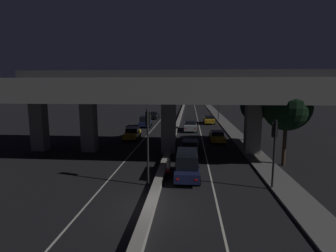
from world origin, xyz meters
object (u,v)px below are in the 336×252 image
at_px(street_lamp, 217,98).
at_px(car_dark_blue_lead, 187,164).
at_px(car_taxi_yellow_fifth, 209,119).
at_px(car_black_third_oncoming, 154,115).
at_px(car_taxi_yellow_lead_oncoming, 132,133).
at_px(motorcycle_black_filtering_mid, 174,146).
at_px(traffic_light_left_of_median, 148,134).
at_px(car_dark_blue_second_oncoming, 145,121).
at_px(car_silver_fourth, 190,126).
at_px(pedestrian_on_sidewalk, 247,142).
at_px(car_taxi_yellow_third, 217,136).
at_px(motorcycle_red_filtering_near, 168,169).
at_px(car_dark_green_second, 190,146).
at_px(traffic_light_right_of_median, 274,142).

bearing_deg(street_lamp, car_dark_blue_lead, -99.32).
bearing_deg(car_taxi_yellow_fifth, car_black_third_oncoming, 61.25).
relative_size(car_taxi_yellow_lead_oncoming, motorcycle_black_filtering_mid, 2.52).
bearing_deg(traffic_light_left_of_median, street_lamp, 77.04).
distance_m(car_dark_blue_second_oncoming, motorcycle_black_filtering_mid, 17.71).
bearing_deg(car_taxi_yellow_fifth, car_silver_fourth, 157.63).
xyz_separation_m(car_taxi_yellow_fifth, car_taxi_yellow_lead_oncoming, (-11.01, -15.17, -0.00)).
xyz_separation_m(street_lamp, car_taxi_yellow_lead_oncoming, (-12.94, -20.41, -3.74)).
height_order(traffic_light_left_of_median, pedestrian_on_sidewalk, traffic_light_left_of_median).
height_order(car_dark_blue_lead, car_taxi_yellow_lead_oncoming, car_dark_blue_lead).
height_order(car_taxi_yellow_third, motorcycle_red_filtering_near, motorcycle_red_filtering_near).
distance_m(car_taxi_yellow_fifth, car_dark_blue_second_oncoming, 12.05).
xyz_separation_m(car_silver_fourth, car_taxi_yellow_fifth, (3.46, 8.14, 0.00)).
bearing_deg(traffic_light_left_of_median, car_dark_green_second, 72.42).
bearing_deg(motorcycle_red_filtering_near, pedestrian_on_sidewalk, -39.99).
bearing_deg(car_taxi_yellow_fifth, pedestrian_on_sidewalk, -172.92).
bearing_deg(car_black_third_oncoming, car_dark_blue_lead, 14.26).
distance_m(car_taxi_yellow_third, car_taxi_yellow_fifth, 15.99).
xyz_separation_m(street_lamp, pedestrian_on_sidewalk, (0.44, -26.35, -3.44)).
bearing_deg(car_taxi_yellow_third, car_dark_blue_lead, 165.43).
height_order(car_dark_green_second, car_silver_fourth, car_silver_fourth).
bearing_deg(traffic_light_left_of_median, motorcycle_red_filtering_near, 54.71).
bearing_deg(car_dark_blue_lead, car_dark_green_second, -2.11).
relative_size(traffic_light_left_of_median, car_dark_green_second, 1.26).
xyz_separation_m(car_silver_fourth, car_dark_blue_second_oncoming, (-7.55, 3.23, 0.22)).
distance_m(traffic_light_left_of_median, motorcycle_red_filtering_near, 3.72).
bearing_deg(car_dark_blue_lead, traffic_light_left_of_median, 122.32).
distance_m(traffic_light_left_of_median, car_black_third_oncoming, 37.61).
relative_size(traffic_light_right_of_median, car_taxi_yellow_fifth, 1.07).
bearing_deg(traffic_light_right_of_median, motorcycle_red_filtering_near, 165.96).
bearing_deg(street_lamp, motorcycle_red_filtering_near, -101.61).
relative_size(car_taxi_yellow_third, car_taxi_yellow_lead_oncoming, 1.04).
distance_m(traffic_light_left_of_median, car_dark_green_second, 10.03).
xyz_separation_m(car_taxi_yellow_third, car_taxi_yellow_lead_oncoming, (-10.83, 0.83, 0.06)).
distance_m(street_lamp, car_taxi_yellow_third, 21.67).
xyz_separation_m(car_dark_blue_lead, motorcycle_red_filtering_near, (-1.41, 0.07, -0.41)).
height_order(car_dark_green_second, car_taxi_yellow_third, car_taxi_yellow_third).
height_order(car_silver_fourth, car_taxi_yellow_fifth, car_silver_fourth).
height_order(car_silver_fourth, motorcycle_red_filtering_near, car_silver_fourth).
bearing_deg(car_taxi_yellow_fifth, car_dark_green_second, 171.56).
relative_size(car_silver_fourth, pedestrian_on_sidewalk, 2.63).
height_order(traffic_light_left_of_median, car_silver_fourth, traffic_light_left_of_median).
xyz_separation_m(traffic_light_right_of_median, car_taxi_yellow_fifth, (-1.97, 30.93, -2.43)).
bearing_deg(street_lamp, motorcycle_black_filtering_mid, -104.78).
bearing_deg(car_taxi_yellow_third, pedestrian_on_sidewalk, -153.10).
relative_size(traffic_light_left_of_median, motorcycle_red_filtering_near, 2.97).
xyz_separation_m(car_silver_fourth, car_black_third_oncoming, (-7.65, 14.41, -0.00)).
bearing_deg(car_dark_green_second, car_black_third_oncoming, 17.86).
bearing_deg(car_taxi_yellow_lead_oncoming, traffic_light_left_of_median, 14.13).
bearing_deg(traffic_light_left_of_median, car_taxi_yellow_fifth, 78.32).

